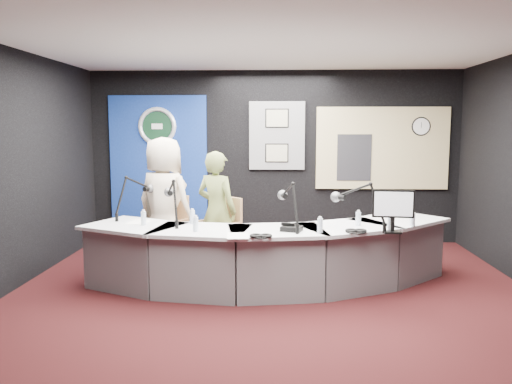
{
  "coord_description": "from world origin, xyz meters",
  "views": [
    {
      "loc": [
        0.06,
        -5.4,
        1.88
      ],
      "look_at": [
        -0.2,
        0.8,
        1.1
      ],
      "focal_mm": 36.0,
      "sensor_mm": 36.0,
      "label": 1
    }
  ],
  "objects_px": {
    "armchair_left": "(165,233)",
    "person_woman": "(217,211)",
    "broadcast_desk": "(268,255)",
    "armchair_right": "(217,234)",
    "person_man": "(164,203)"
  },
  "relations": [
    {
      "from": "armchair_left",
      "to": "person_woman",
      "type": "relative_size",
      "value": 0.59
    },
    {
      "from": "broadcast_desk",
      "to": "person_woman",
      "type": "distance_m",
      "value": 1.05
    },
    {
      "from": "armchair_right",
      "to": "broadcast_desk",
      "type": "bearing_deg",
      "value": -1.11
    },
    {
      "from": "person_woman",
      "to": "armchair_left",
      "type": "bearing_deg",
      "value": 17.69
    },
    {
      "from": "broadcast_desk",
      "to": "person_man",
      "type": "height_order",
      "value": "person_man"
    },
    {
      "from": "person_woman",
      "to": "armchair_right",
      "type": "bearing_deg",
      "value": -0.0
    },
    {
      "from": "armchair_left",
      "to": "armchair_right",
      "type": "height_order",
      "value": "armchair_right"
    },
    {
      "from": "broadcast_desk",
      "to": "person_woman",
      "type": "relative_size",
      "value": 2.85
    },
    {
      "from": "broadcast_desk",
      "to": "armchair_right",
      "type": "distance_m",
      "value": 0.97
    },
    {
      "from": "broadcast_desk",
      "to": "person_man",
      "type": "xyz_separation_m",
      "value": [
        -1.41,
        0.8,
        0.5
      ]
    },
    {
      "from": "broadcast_desk",
      "to": "person_woman",
      "type": "xyz_separation_m",
      "value": [
        -0.69,
        0.68,
        0.41
      ]
    },
    {
      "from": "broadcast_desk",
      "to": "person_man",
      "type": "distance_m",
      "value": 1.7
    },
    {
      "from": "armchair_left",
      "to": "person_man",
      "type": "distance_m",
      "value": 0.42
    },
    {
      "from": "broadcast_desk",
      "to": "armchair_left",
      "type": "bearing_deg",
      "value": 150.33
    },
    {
      "from": "broadcast_desk",
      "to": "armchair_left",
      "type": "xyz_separation_m",
      "value": [
        -1.41,
        0.8,
        0.09
      ]
    }
  ]
}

